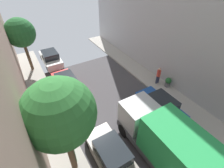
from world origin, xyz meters
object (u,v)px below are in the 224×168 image
Objects in this scene: parked_car_left_4 at (67,83)px; parked_car_left_5 at (51,58)px; potted_plant_2 at (168,82)px; street_tree_0 at (60,114)px; lamp_post at (65,121)px; street_tree_2 at (20,33)px; parked_car_right_2 at (161,106)px; pedestrian at (158,75)px; parked_car_left_3 at (111,155)px; delivery_truck at (167,144)px.

parked_car_left_5 is at bearing 90.00° from parked_car_left_4.
potted_plant_2 is (8.32, -10.22, -0.07)m from parked_car_left_5.
parked_car_left_4 is 0.67× the size of street_tree_0.
street_tree_2 is at bearing 91.36° from lamp_post.
parked_car_right_2 is 3.81m from pedestrian.
delivery_truck is at bearing -30.16° from parked_car_left_3.
lamp_post is at bearing -176.75° from parked_car_right_2.
parked_car_right_2 is 0.67× the size of street_tree_0.
parked_car_left_3 is 2.44× the size of pedestrian.
parked_car_left_3 is at bearing -80.71° from street_tree_2.
parked_car_right_2 is at bearing -145.74° from potted_plant_2.
lamp_post is (-1.90, -7.04, 3.19)m from parked_car_left_4.
potted_plant_2 is (0.46, -0.91, -0.42)m from pedestrian.
delivery_truck is 5.71m from lamp_post.
parked_car_left_4 is 1.00× the size of parked_car_right_2.
lamp_post is (-1.90, 1.06, 3.19)m from parked_car_left_3.
street_tree_0 is at bearing -99.11° from parked_car_left_5.
delivery_truck is 7.90m from pedestrian.
lamp_post reaches higher than parked_car_left_4.
delivery_truck reaches higher than parked_car_left_5.
parked_car_left_4 is 1.00× the size of parked_car_left_5.
pedestrian is 11.18m from street_tree_0.
parked_car_left_4 is at bearing 74.21° from street_tree_0.
street_tree_2 is (-7.59, 11.92, 3.49)m from parked_car_right_2.
delivery_truck is (2.70, -9.67, 1.07)m from parked_car_left_4.
delivery_truck is (-2.70, -3.04, 1.07)m from parked_car_right_2.
potted_plant_2 is (10.51, -9.94, -3.56)m from street_tree_2.
parked_car_left_4 is 8.55m from parked_car_right_2.
potted_plant_2 is 0.16× the size of lamp_post.
street_tree_0 is at bearing -121.63° from lamp_post.
pedestrian is 1.10m from potted_plant_2.
lamp_post is (-1.90, -12.62, 3.19)m from parked_car_left_5.
parked_car_left_4 and parked_car_right_2 have the same top height.
pedestrian reaches higher than parked_car_left_3.
pedestrian is at bearing 19.81° from street_tree_0.
parked_car_left_4 is 8.71m from pedestrian.
street_tree_0 reaches higher than street_tree_2.
street_tree_2 is at bearing 122.49° from parked_car_right_2.
pedestrian is 0.30× the size of lamp_post.
street_tree_2 is (-10.05, 9.03, 3.14)m from pedestrian.
pedestrian is at bearing -41.93° from street_tree_2.
parked_car_left_3 is 0.73× the size of lamp_post.
parked_car_left_5 is 0.67× the size of street_tree_0.
parked_car_left_5 is at bearing 100.04° from delivery_truck.
parked_car_left_3 is at bearing -90.00° from parked_car_left_5.
lamp_post is (-9.76, -3.30, 2.83)m from pedestrian.
street_tree_0 reaches higher than pedestrian.
delivery_truck reaches higher than potted_plant_2.
street_tree_2 is (-2.19, -0.29, 3.49)m from parked_car_left_5.
street_tree_0 is 1.09× the size of lamp_post.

